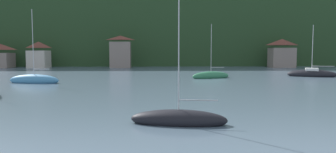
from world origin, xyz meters
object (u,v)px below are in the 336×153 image
sailboat_far_5 (312,74)px  shore_building_central (120,52)px  sailboat_far_1 (34,80)px  sailboat_far_2 (211,76)px  sailboat_mid_4 (179,119)px  shore_building_westcentral (39,55)px  shore_building_eastcentral (282,54)px

sailboat_far_5 → shore_building_central: bearing=-17.5°
sailboat_far_1 → sailboat_far_2: sailboat_far_1 is taller
sailboat_far_1 → sailboat_mid_4: sailboat_far_1 is taller
shore_building_westcentral → shore_building_eastcentral: bearing=-0.2°
sailboat_far_1 → sailboat_far_2: (24.43, 6.83, -0.03)m
shore_building_central → sailboat_far_1: (-6.76, -37.77, -3.53)m
sailboat_far_1 → sailboat_far_5: (41.56, 9.52, 0.04)m
sailboat_far_1 → shore_building_westcentral: bearing=-60.6°
shore_building_central → shore_building_westcentral: bearing=177.5°
shore_building_eastcentral → sailboat_far_1: sailboat_far_1 is taller
sailboat_far_2 → sailboat_mid_4: sailboat_far_2 is taller
sailboat_mid_4 → shore_building_eastcentral: bearing=-107.1°
shore_building_westcentral → shore_building_eastcentral: shore_building_eastcentral is taller
shore_building_eastcentral → sailboat_mid_4: sailboat_mid_4 is taller
shore_building_eastcentral → shore_building_westcentral: bearing=179.8°
shore_building_eastcentral → sailboat_far_1: 61.47m
sailboat_far_1 → sailboat_far_5: 42.64m
shore_building_central → sailboat_mid_4: (10.74, -61.68, -3.63)m
shore_building_westcentral → sailboat_far_5: 62.61m
shore_building_central → sailboat_far_5: 44.96m
sailboat_far_1 → shore_building_central: bearing=-90.4°
shore_building_central → sailboat_mid_4: size_ratio=1.03×
sailboat_far_2 → sailboat_far_5: bearing=167.2°
sailboat_far_1 → sailboat_mid_4: 29.63m
sailboat_far_2 → sailboat_far_5: sailboat_far_5 is taller
shore_building_central → sailboat_mid_4: shore_building_central is taller
shore_building_central → sailboat_far_2: 35.81m
sailboat_far_1 → sailboat_far_2: size_ratio=1.15×
sailboat_far_1 → sailboat_far_2: 25.36m
sailboat_far_2 → shore_building_central: bearing=-82.0°
shore_building_eastcentral → sailboat_far_5: bearing=-102.2°
shore_building_eastcentral → sailboat_far_5: 29.80m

